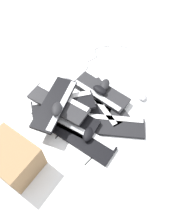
% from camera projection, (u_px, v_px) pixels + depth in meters
% --- Properties ---
extents(ground_plane, '(3.20, 3.20, 0.00)m').
position_uv_depth(ground_plane, '(95.00, 120.00, 1.56)').
color(ground_plane, white).
extents(keyboard_0, '(0.37, 0.45, 0.03)m').
position_uv_depth(keyboard_0, '(84.00, 139.00, 1.47)').
color(keyboard_0, black).
rests_on(keyboard_0, ground).
extents(keyboard_1, '(0.19, 0.45, 0.03)m').
position_uv_depth(keyboard_1, '(113.00, 126.00, 1.52)').
color(keyboard_1, black).
rests_on(keyboard_1, ground).
extents(keyboard_2, '(0.45, 0.36, 0.03)m').
position_uv_depth(keyboard_2, '(105.00, 101.00, 1.63)').
color(keyboard_2, '#232326').
rests_on(keyboard_2, ground).
extents(keyboard_3, '(0.24, 0.46, 0.03)m').
position_uv_depth(keyboard_3, '(81.00, 106.00, 1.61)').
color(keyboard_3, black).
rests_on(keyboard_3, ground).
extents(keyboard_4, '(0.34, 0.46, 0.03)m').
position_uv_depth(keyboard_4, '(63.00, 118.00, 1.55)').
color(keyboard_4, '#232326').
rests_on(keyboard_4, ground).
extents(keyboard_5, '(0.35, 0.46, 0.03)m').
position_uv_depth(keyboard_5, '(68.00, 117.00, 1.52)').
color(keyboard_5, black).
rests_on(keyboard_5, keyboard_4).
extents(keyboard_6, '(0.39, 0.44, 0.03)m').
position_uv_depth(keyboard_6, '(101.00, 92.00, 1.64)').
color(keyboard_6, '#232326').
rests_on(keyboard_6, keyboard_2).
extents(keyboard_7, '(0.25, 0.46, 0.03)m').
position_uv_depth(keyboard_7, '(63.00, 105.00, 1.54)').
color(keyboard_7, black).
rests_on(keyboard_7, keyboard_5).
extents(keyboard_8, '(0.36, 0.45, 0.03)m').
position_uv_depth(keyboard_8, '(59.00, 103.00, 1.51)').
color(keyboard_8, '#232326').
rests_on(keyboard_8, keyboard_7).
extents(keyboard_9, '(0.46, 0.29, 0.03)m').
position_uv_depth(keyboard_9, '(55.00, 104.00, 1.48)').
color(keyboard_9, black).
rests_on(keyboard_9, keyboard_8).
extents(mouse_0, '(0.13, 0.11, 0.04)m').
position_uv_depth(mouse_0, '(82.00, 101.00, 1.59)').
color(mouse_0, '#B7B7BC').
rests_on(mouse_0, keyboard_3).
extents(mouse_1, '(0.13, 0.11, 0.04)m').
position_uv_depth(mouse_1, '(79.00, 98.00, 1.61)').
color(mouse_1, '#B7B7BC').
rests_on(mouse_1, keyboard_3).
extents(mouse_2, '(0.12, 0.09, 0.04)m').
position_uv_depth(mouse_2, '(105.00, 85.00, 1.63)').
color(mouse_2, black).
rests_on(mouse_2, keyboard_6).
extents(mouse_3, '(0.11, 0.07, 0.04)m').
position_uv_depth(mouse_3, '(57.00, 109.00, 1.41)').
color(mouse_3, black).
rests_on(mouse_3, keyboard_9).
extents(mouse_4, '(0.12, 0.09, 0.04)m').
position_uv_depth(mouse_4, '(88.00, 134.00, 1.45)').
color(mouse_4, black).
rests_on(mouse_4, keyboard_0).
extents(mouse_5, '(0.12, 0.08, 0.04)m').
position_uv_depth(mouse_5, '(142.00, 95.00, 1.66)').
color(mouse_5, '#B7B7BC').
rests_on(mouse_5, ground).
extents(mouse_6, '(0.12, 0.13, 0.04)m').
position_uv_depth(mouse_6, '(69.00, 82.00, 1.72)').
color(mouse_6, '#4C4C51').
rests_on(mouse_6, ground).
extents(mouse_7, '(0.12, 0.13, 0.04)m').
position_uv_depth(mouse_7, '(100.00, 90.00, 1.61)').
color(mouse_7, black).
rests_on(mouse_7, keyboard_6).
extents(cable_0, '(0.41, 0.43, 0.01)m').
position_uv_depth(cable_0, '(99.00, 56.00, 1.90)').
color(cable_0, '#59595B').
rests_on(cable_0, ground).
extents(cable_1, '(0.24, 0.27, 0.01)m').
position_uv_depth(cable_1, '(79.00, 143.00, 1.46)').
color(cable_1, black).
rests_on(cable_1, ground).
extents(cardboard_box, '(0.37, 0.39, 0.22)m').
position_uv_depth(cardboard_box, '(12.00, 158.00, 1.30)').
color(cardboard_box, olive).
rests_on(cardboard_box, ground).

